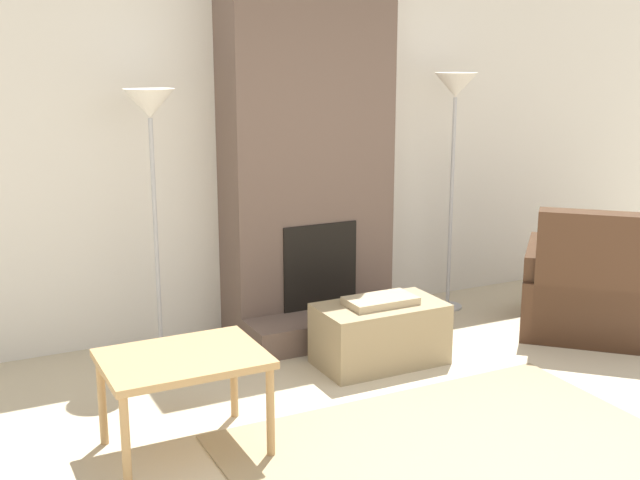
% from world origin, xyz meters
% --- Properties ---
extents(wall_back, '(7.93, 0.06, 2.60)m').
position_xyz_m(wall_back, '(0.00, 3.06, 1.30)').
color(wall_back, silver).
rests_on(wall_back, ground_plane).
extents(fireplace, '(1.26, 0.82, 2.60)m').
position_xyz_m(fireplace, '(0.00, 2.79, 1.22)').
color(fireplace, brown).
rests_on(fireplace, ground_plane).
extents(ottoman, '(0.86, 0.48, 0.47)m').
position_xyz_m(ottoman, '(0.09, 1.87, 0.22)').
color(ottoman, '#998460').
rests_on(ottoman, ground_plane).
extents(armchair, '(1.36, 1.36, 0.98)m').
position_xyz_m(armchair, '(1.81, 1.70, 0.30)').
color(armchair, '#422819').
rests_on(armchair, ground_plane).
extents(side_table, '(0.83, 0.62, 0.54)m').
position_xyz_m(side_table, '(-1.46, 1.28, 0.48)').
color(side_table, tan).
rests_on(side_table, ground_plane).
extents(floor_lamp_left, '(0.34, 0.34, 1.84)m').
position_xyz_m(floor_lamp_left, '(-1.20, 2.67, 1.61)').
color(floor_lamp_left, '#ADADB2').
rests_on(floor_lamp_left, ground_plane).
extents(floor_lamp_right, '(0.34, 0.34, 1.91)m').
position_xyz_m(floor_lamp_right, '(1.22, 2.67, 1.68)').
color(floor_lamp_right, '#ADADB2').
rests_on(floor_lamp_right, ground_plane).
extents(area_rug, '(2.36, 1.50, 0.01)m').
position_xyz_m(area_rug, '(-0.19, 0.64, 0.01)').
color(area_rug, '#9E8966').
rests_on(area_rug, ground_plane).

